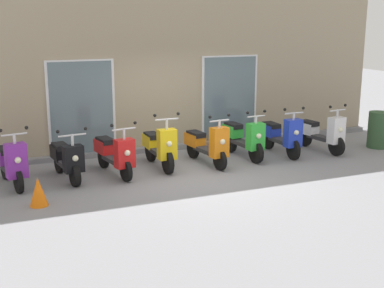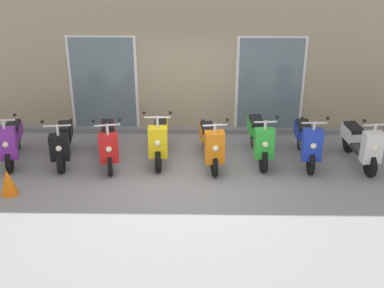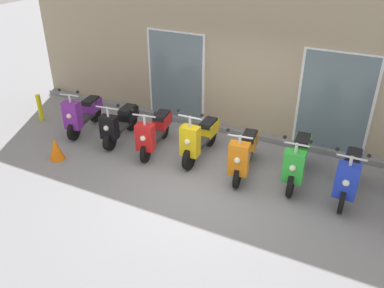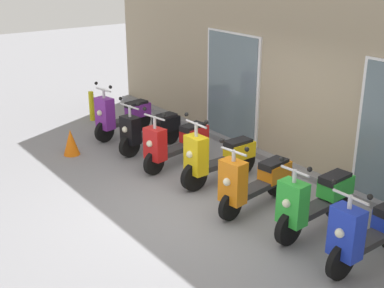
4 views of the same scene
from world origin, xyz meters
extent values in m
plane|color=gray|center=(0.00, 0.00, 0.00)|extent=(40.00, 40.00, 0.00)
cube|color=gray|center=(0.00, 2.50, 1.93)|extent=(12.38, 0.30, 3.86)
cube|color=slate|center=(0.00, 2.25, 0.06)|extent=(12.38, 0.20, 0.12)
cube|color=silver|center=(-1.91, 2.33, 1.15)|extent=(1.57, 0.04, 2.30)
cube|color=slate|center=(-1.91, 2.30, 1.15)|extent=(1.45, 0.02, 2.22)
cube|color=silver|center=(1.91, 2.33, 1.15)|extent=(1.57, 0.04, 2.30)
cube|color=slate|center=(1.91, 2.30, 1.15)|extent=(1.45, 0.02, 2.22)
cylinder|color=black|center=(-3.54, 0.23, 0.23)|extent=(0.17, 0.46, 0.45)
cylinder|color=black|center=(-3.73, 1.26, 0.23)|extent=(0.17, 0.46, 0.45)
cube|color=#2D2D30|center=(-3.63, 0.75, 0.33)|extent=(0.37, 0.68, 0.09)
cube|color=purple|center=(-3.55, 0.27, 0.62)|extent=(0.42, 0.30, 0.66)
sphere|color=#F2EFCC|center=(-3.53, 0.15, 0.66)|extent=(0.12, 0.12, 0.12)
cube|color=purple|center=(-3.71, 1.16, 0.50)|extent=(0.39, 0.56, 0.28)
cube|color=black|center=(-3.70, 1.12, 0.64)|extent=(0.34, 0.52, 0.11)
cylinder|color=silver|center=(-3.55, 0.27, 1.03)|extent=(0.06, 0.06, 0.21)
cylinder|color=silver|center=(-3.55, 0.27, 1.12)|extent=(0.47, 0.12, 0.04)
sphere|color=black|center=(-3.32, 0.31, 1.22)|extent=(0.07, 0.07, 0.07)
sphere|color=black|center=(-3.78, 0.23, 1.22)|extent=(0.07, 0.07, 0.07)
cylinder|color=black|center=(-2.49, 0.23, 0.22)|extent=(0.18, 0.45, 0.44)
cylinder|color=black|center=(-2.63, 1.28, 0.22)|extent=(0.18, 0.45, 0.44)
cube|color=#2D2D30|center=(-2.56, 0.75, 0.32)|extent=(0.35, 0.69, 0.09)
cube|color=black|center=(-2.49, 0.27, 0.54)|extent=(0.41, 0.29, 0.53)
sphere|color=#F2EFCC|center=(-2.48, 0.14, 0.58)|extent=(0.12, 0.12, 0.12)
cube|color=black|center=(-2.62, 1.18, 0.47)|extent=(0.37, 0.56, 0.28)
cube|color=black|center=(-2.61, 1.14, 0.61)|extent=(0.32, 0.51, 0.11)
cylinder|color=silver|center=(-2.49, 0.27, 0.91)|extent=(0.06, 0.06, 0.25)
cylinder|color=silver|center=(-2.49, 0.27, 1.01)|extent=(0.55, 0.11, 0.04)
sphere|color=black|center=(-2.22, 0.30, 1.11)|extent=(0.07, 0.07, 0.07)
sphere|color=black|center=(-2.77, 0.23, 1.11)|extent=(0.07, 0.07, 0.07)
cylinder|color=black|center=(-1.49, 0.15, 0.22)|extent=(0.16, 0.45, 0.44)
cylinder|color=black|center=(-1.69, 1.28, 0.22)|extent=(0.16, 0.45, 0.44)
cube|color=#2D2D30|center=(-1.59, 0.71, 0.32)|extent=(0.38, 0.75, 0.09)
cube|color=red|center=(-1.49, 0.19, 0.57)|extent=(0.42, 0.30, 0.58)
sphere|color=#F2EFCC|center=(-1.47, 0.06, 0.61)|extent=(0.12, 0.12, 0.12)
cube|color=red|center=(-1.67, 1.18, 0.51)|extent=(0.39, 0.56, 0.28)
cube|color=black|center=(-1.66, 1.14, 0.65)|extent=(0.34, 0.52, 0.11)
cylinder|color=silver|center=(-1.49, 0.19, 0.97)|extent=(0.06, 0.06, 0.25)
cylinder|color=silver|center=(-1.49, 0.19, 1.07)|extent=(0.50, 0.12, 0.04)
sphere|color=black|center=(-1.24, 0.23, 1.17)|extent=(0.07, 0.07, 0.07)
sphere|color=black|center=(-1.74, 0.14, 1.17)|extent=(0.07, 0.07, 0.07)
cylinder|color=black|center=(-0.52, 0.32, 0.25)|extent=(0.12, 0.50, 0.49)
cylinder|color=black|center=(-0.55, 1.44, 0.25)|extent=(0.12, 0.50, 0.49)
cube|color=#2D2D30|center=(-0.54, 0.88, 0.35)|extent=(0.27, 0.70, 0.09)
cube|color=yellow|center=(-0.53, 0.36, 0.63)|extent=(0.38, 0.25, 0.65)
sphere|color=#F2EFCC|center=(-0.52, 0.23, 0.67)|extent=(0.12, 0.12, 0.12)
cube|color=yellow|center=(-0.54, 1.34, 0.49)|extent=(0.31, 0.53, 0.28)
cube|color=black|center=(-0.54, 1.30, 0.63)|extent=(0.27, 0.48, 0.11)
cylinder|color=silver|center=(-0.53, 0.36, 1.06)|extent=(0.06, 0.06, 0.25)
cylinder|color=silver|center=(-0.53, 0.36, 1.17)|extent=(0.52, 0.05, 0.04)
sphere|color=black|center=(-0.27, 0.37, 1.27)|extent=(0.07, 0.07, 0.07)
sphere|color=black|center=(-0.78, 0.36, 1.27)|extent=(0.07, 0.07, 0.07)
cylinder|color=black|center=(0.61, 0.15, 0.22)|extent=(0.15, 0.45, 0.44)
cylinder|color=black|center=(0.45, 1.30, 0.22)|extent=(0.15, 0.45, 0.44)
cube|color=#2D2D30|center=(0.53, 0.72, 0.32)|extent=(0.35, 0.75, 0.09)
cube|color=orange|center=(0.60, 0.19, 0.61)|extent=(0.41, 0.29, 0.66)
sphere|color=#F2EFCC|center=(0.62, 0.06, 0.65)|extent=(0.12, 0.12, 0.12)
cube|color=orange|center=(0.47, 1.20, 0.47)|extent=(0.37, 0.56, 0.28)
cube|color=black|center=(0.47, 1.16, 0.61)|extent=(0.32, 0.51, 0.11)
cylinder|color=silver|center=(0.60, 0.19, 1.01)|extent=(0.06, 0.06, 0.19)
cylinder|color=silver|center=(0.60, 0.19, 1.09)|extent=(0.48, 0.10, 0.04)
sphere|color=black|center=(0.84, 0.22, 1.19)|extent=(0.07, 0.07, 0.07)
sphere|color=black|center=(0.37, 0.15, 1.19)|extent=(0.07, 0.07, 0.07)
cylinder|color=black|center=(1.61, 0.34, 0.25)|extent=(0.13, 0.50, 0.49)
cylinder|color=black|center=(1.52, 1.47, 0.25)|extent=(0.13, 0.50, 0.49)
cube|color=#2D2D30|center=(1.56, 0.90, 0.35)|extent=(0.31, 0.72, 0.09)
cube|color=green|center=(1.60, 0.38, 0.61)|extent=(0.40, 0.27, 0.61)
sphere|color=#F2EFCC|center=(1.61, 0.25, 0.65)|extent=(0.12, 0.12, 0.12)
cube|color=green|center=(1.53, 1.37, 0.55)|extent=(0.34, 0.54, 0.28)
cube|color=black|center=(1.53, 1.33, 0.69)|extent=(0.29, 0.50, 0.11)
cylinder|color=silver|center=(1.60, 0.38, 1.00)|extent=(0.06, 0.06, 0.20)
cylinder|color=silver|center=(1.60, 0.38, 1.08)|extent=(0.45, 0.07, 0.04)
sphere|color=black|center=(1.83, 0.39, 1.18)|extent=(0.07, 0.07, 0.07)
sphere|color=black|center=(1.38, 0.36, 1.18)|extent=(0.07, 0.07, 0.07)
cylinder|color=black|center=(2.54, 0.25, 0.25)|extent=(0.08, 0.49, 0.49)
cylinder|color=black|center=(2.54, 1.38, 0.25)|extent=(0.08, 0.49, 0.49)
cube|color=#2D2D30|center=(2.54, 0.82, 0.35)|extent=(0.26, 0.70, 0.09)
cube|color=#1E38C6|center=(2.54, 0.29, 0.63)|extent=(0.38, 0.24, 0.65)
sphere|color=#F2EFCC|center=(2.54, 0.16, 0.67)|extent=(0.12, 0.12, 0.12)
cube|color=#1E38C6|center=(2.54, 1.28, 0.50)|extent=(0.30, 0.52, 0.28)
cube|color=black|center=(2.54, 1.24, 0.64)|extent=(0.26, 0.48, 0.11)
cylinder|color=silver|center=(2.54, 0.29, 1.03)|extent=(0.06, 0.06, 0.19)
cylinder|color=silver|center=(2.54, 0.29, 1.10)|extent=(0.50, 0.04, 0.04)
sphere|color=black|center=(2.79, 0.29, 1.20)|extent=(0.07, 0.07, 0.07)
sphere|color=black|center=(2.29, 0.29, 1.20)|extent=(0.07, 0.07, 0.07)
cylinder|color=yellow|center=(-5.04, 0.69, 0.35)|extent=(0.12, 0.12, 0.70)
cone|color=orange|center=(-3.27, -0.64, 0.26)|extent=(0.32, 0.32, 0.52)
camera|label=1|loc=(-4.05, -9.53, 3.17)|focal=48.11mm
camera|label=2|loc=(0.31, -9.12, 5.13)|focal=49.06mm
camera|label=3|loc=(2.74, -6.03, 4.53)|focal=37.50mm
camera|label=4|loc=(5.77, -4.41, 3.77)|focal=48.33mm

